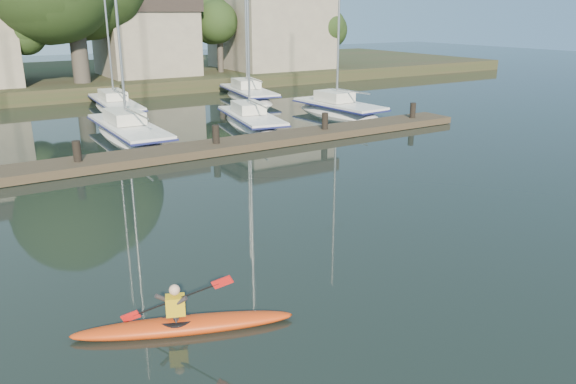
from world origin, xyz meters
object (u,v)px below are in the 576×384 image
sailboat_3 (251,128)px  sailboat_7 (248,101)px  dock (152,156)px  sailboat_6 (116,112)px  kayak (183,322)px  sailboat_2 (129,141)px  sailboat_4 (339,117)px

sailboat_3 → sailboat_7: bearing=73.2°
dock → sailboat_3: (7.25, 4.58, -0.40)m
sailboat_3 → sailboat_6: bearing=128.9°
dock → kayak: bearing=-106.5°
kayak → sailboat_6: 27.69m
kayak → dock: 13.84m
kayak → sailboat_2: bearing=97.3°
sailboat_2 → sailboat_4: bearing=-0.3°
kayak → sailboat_3: (11.19, 17.84, -0.36)m
dock → sailboat_2: size_ratio=2.15×
dock → sailboat_6: 13.91m
dock → sailboat_4: sailboat_4 is taller
sailboat_3 → sailboat_4: (6.34, 0.35, -0.02)m
sailboat_4 → sailboat_7: sailboat_7 is taller
sailboat_2 → sailboat_4: sailboat_2 is taller
dock → sailboat_3: sailboat_3 is taller
kayak → sailboat_7: 31.25m
sailboat_6 → sailboat_4: bearing=-34.5°
dock → sailboat_6: (2.31, 13.71, -0.38)m
sailboat_7 → sailboat_2: bearing=-133.3°
kayak → sailboat_4: (17.53, 18.20, -0.38)m
kayak → sailboat_3: sailboat_3 is taller
kayak → sailboat_3: 21.07m
sailboat_2 → sailboat_7: sailboat_2 is taller
sailboat_6 → sailboat_2: bearing=-98.1°
dock → sailboat_4: (13.59, 4.93, -0.42)m
kayak → sailboat_4: sailboat_4 is taller
kayak → sailboat_7: sailboat_7 is taller
sailboat_2 → sailboat_6: size_ratio=1.02×
sailboat_2 → sailboat_3: sailboat_2 is taller
sailboat_3 → sailboat_6: 10.38m
sailboat_2 → sailboat_7: bearing=37.3°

